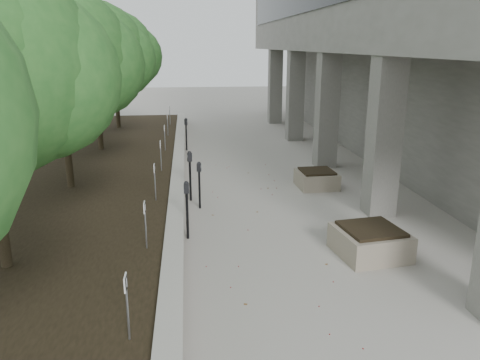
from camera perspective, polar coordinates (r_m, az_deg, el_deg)
retaining_wall at (r=14.75m, az=-7.47°, el=0.15°), size 0.39×26.00×0.50m
planting_bed at (r=15.30m, az=-21.35°, el=-0.45°), size 7.00×26.00×0.40m
crabapple_tree_3 at (r=13.65m, az=-20.77°, el=10.27°), size 4.60×4.00×5.44m
crabapple_tree_4 at (r=18.53m, az=-17.05°, el=11.84°), size 4.60×4.00×5.44m
crabapple_tree_5 at (r=23.46m, az=-14.87°, el=12.74°), size 4.60×4.00×5.44m
parking_sign_2 at (r=6.67m, az=-13.43°, el=-14.77°), size 0.04×0.22×0.96m
parking_sign_3 at (r=9.37m, az=-11.32°, el=-5.39°), size 0.04×0.22×0.96m
parking_sign_4 at (r=12.20m, az=-10.21°, el=-0.27°), size 0.04×0.22×0.96m
parking_sign_5 at (r=15.10m, az=-9.52°, el=2.90°), size 0.04×0.22×0.96m
parking_sign_6 at (r=18.03m, az=-9.05°, el=5.05°), size 0.04×0.22×0.96m
parking_sign_7 at (r=20.99m, az=-8.72°, el=6.59°), size 0.04×0.22×0.96m
parking_sign_8 at (r=23.95m, az=-8.46°, el=7.75°), size 0.04×0.22×0.96m
parking_meter_2 at (r=10.65m, az=-6.40°, el=-3.64°), size 0.14×0.10×1.36m
parking_meter_3 at (r=12.61m, az=-4.92°, el=-0.63°), size 0.15×0.13×1.29m
parking_meter_4 at (r=13.26m, az=-6.03°, el=0.49°), size 0.16×0.13×1.43m
parking_meter_5 at (r=19.75m, az=-6.49°, el=5.50°), size 0.16×0.13×1.36m
planter_front at (r=10.27m, az=15.41°, el=-7.12°), size 1.50×1.50×0.62m
planter_back at (r=14.75m, az=9.22°, el=0.17°), size 1.20×1.20×0.54m
berry_scatter at (r=11.12m, az=1.24°, el=-6.36°), size 3.30×14.10×0.02m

